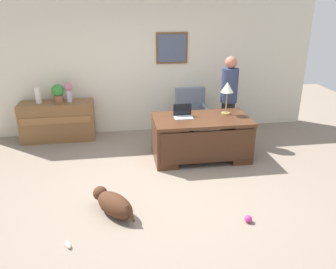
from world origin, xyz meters
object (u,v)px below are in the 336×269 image
Objects in this scene: dog_toy_bone at (68,245)px; armchair at (191,116)px; desk at (201,137)px; desk_lamp at (227,89)px; vase_empty at (38,95)px; dog_toy_ball at (248,219)px; potted_plant at (58,92)px; person_standing at (229,99)px; credenza at (58,121)px; dog_lying at (113,204)px; vase_with_flowers at (68,90)px; laptop at (183,114)px.

armchair is at bearing 55.56° from dog_toy_bone.
desk is 0.95m from desk_lamp.
dog_toy_ball is at bearing -46.54° from vase_empty.
potted_plant is at bearing 153.16° from desk.
vase_empty is (-3.67, 0.56, 0.06)m from person_standing.
credenza reaches higher than dog_toy_bone.
person_standing is (0.71, 0.74, 0.46)m from desk.
dog_toy_bone is at bearing -138.41° from desk_lamp.
dog_toy_bone is (-2.25, -0.13, -0.02)m from dog_toy_ball.
dog_lying is at bearing -69.15° from credenza.
dog_lying is 0.81m from dog_toy_bone.
dog_lying is 1.98× the size of potted_plant.
person_standing is at bearing -9.54° from credenza.
credenza is 0.69m from vase_with_flowers.
potted_plant is at bearing 152.25° from laptop.
potted_plant is (-0.20, 0.00, -0.04)m from vase_with_flowers.
person_standing is 5.28× the size of laptop.
desk_lamp is (3.12, -1.12, 0.82)m from credenza.
vase_empty reaches higher than credenza.
person_standing reaches higher than potted_plant.
dog_toy_ball is (3.11, -3.28, -0.89)m from vase_empty.
dog_toy_bone is at bearing -134.60° from person_standing.
armchair reaches higher than dog_toy_bone.
dog_lying is at bearing -63.80° from vase_empty.
armchair is 3.80m from dog_toy_bone.
armchair is at bearing 87.87° from desk.
armchair is 3.01m from dog_toy_ball.
laptop is 2.96m from dog_toy_bone.
desk_lamp is at bearing -19.77° from credenza.
dog_lying is at bearing -140.30° from desk_lamp.
desk is 3.00m from dog_toy_bone.
dog_toy_ball is (2.79, -3.28, -0.34)m from credenza.
desk_lamp reaches higher than vase_empty.
dog_toy_ball is (0.47, -2.09, -0.76)m from laptop.
desk is at bearing -26.22° from credenza.
laptop is (-1.03, -0.62, -0.06)m from person_standing.
vase_with_flowers is 1.26× the size of vase_empty.
desk is 5.48× the size of vase_empty.
vase_with_flowers is (-2.37, 1.30, 0.62)m from desk.
laptop is at bearing 52.57° from dog_lying.
desk_lamp is 1.90× the size of vase_empty.
desk is 3.27m from vase_empty.
desk_lamp reaches higher than dog_toy_ball.
vase_empty is at bearing 161.89° from desk_lamp.
vase_empty reaches higher than dog_lying.
credenza is 0.63m from vase_empty.
person_standing reaches higher than desk.
laptop is 2.27m from dog_toy_ball.
dog_toy_ball reaches higher than dog_toy_bone.
credenza is 14.76× the size of dog_toy_ball.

